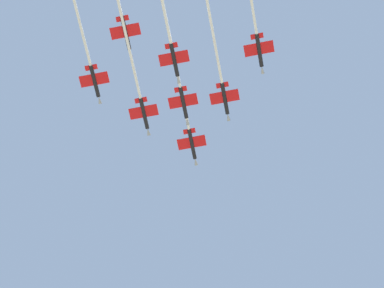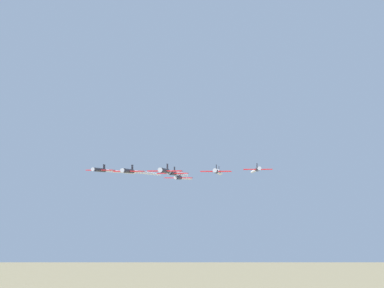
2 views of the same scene
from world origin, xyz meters
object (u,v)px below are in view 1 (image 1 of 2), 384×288
Objects in this scene: jet_port_outer at (176,68)px; jet_starboard_outer at (86,47)px; jet_center_rear at (252,3)px; jet_lead at (186,114)px; jet_port_trail at (166,19)px; jet_starboard_inner at (215,46)px; jet_port_inner at (135,74)px.

jet_starboard_outer is (27.44, 4.96, 1.45)m from jet_port_outer.
jet_port_outer is 29.56m from jet_center_rear.
jet_lead is 0.89× the size of jet_port_trail.
jet_starboard_inner is at bearing -18.27° from jet_port_outer.
jet_port_inner is at bearing -129.78° from jet_lead.
jet_starboard_outer reaches higher than jet_lead.
jet_lead is at bearing 123.44° from jet_starboard_inner.
jet_starboard_inner reaches higher than jet_port_trail.
jet_starboard_outer reaches higher than jet_center_rear.
jet_starboard_outer is 51.38m from jet_center_rear.
jet_lead is at bearing 130.65° from jet_center_rear.
jet_port_outer is 15.32m from jet_port_trail.
jet_port_trail is at bearing -178.67° from jet_center_rear.
jet_lead is 0.82× the size of jet_center_rear.
jet_center_rear is (-21.67, 20.06, 1.33)m from jet_port_outer.
jet_starboard_inner is 1.20× the size of jet_port_trail.
jet_port_trail is (3.43, 14.88, -1.19)m from jet_port_outer.
jet_port_inner reaches higher than jet_port_trail.
jet_lead is 36.65m from jet_starboard_outer.
jet_port_inner reaches higher than jet_lead.
jet_center_rear is (-10.14, 13.06, 0.72)m from jet_starboard_inner.
jet_starboard_outer is at bearing 170.54° from jet_port_trail.
jet_starboard_inner is at bearing 9.99° from jet_starboard_outer.
jet_port_trail is (6.84, 29.67, -1.49)m from jet_lead.
jet_starboard_outer is (30.85, 19.75, 1.15)m from jet_lead.
jet_lead reaches higher than jet_port_outer.
jet_starboard_outer reaches higher than jet_port_trail.
jet_center_rear reaches higher than jet_port_trail.
jet_starboard_outer reaches higher than jet_starboard_inner.
jet_port_inner is at bearing 130.40° from jet_port_trail.
jet_center_rear is at bearing -20.61° from jet_port_inner.
jet_port_inner is 19.84m from jet_port_trail.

